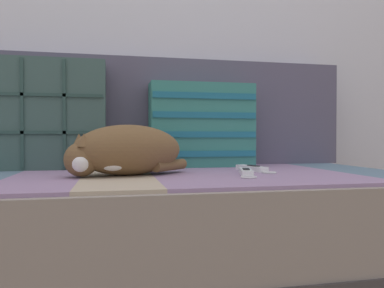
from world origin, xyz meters
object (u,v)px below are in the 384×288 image
Objects in this scene: couch at (150,236)px; throw_pillow_quilted at (47,115)px; sleeping_cat at (124,151)px; throw_pillow_striped at (202,125)px; game_remote_far at (253,169)px; game_remote_near at (246,172)px.

throw_pillow_quilted is at bearing 147.53° from couch.
sleeping_cat is at bearing -46.93° from throw_pillow_quilted.
throw_pillow_striped is 2.09× the size of game_remote_far.
throw_pillow_striped is at bearing 99.11° from game_remote_near.
couch is 9.13× the size of game_remote_near.
sleeping_cat reaches higher than game_remote_far.
throw_pillow_striped is 0.41m from game_remote_near.
couch is at bearing -32.47° from throw_pillow_quilted.
game_remote_far reaches higher than couch.
throw_pillow_striped is (0.61, -0.00, -0.04)m from throw_pillow_quilted.
throw_pillow_striped is at bearing 42.76° from sleeping_cat.
throw_pillow_quilted is (-0.37, 0.24, 0.43)m from couch.
throw_pillow_quilted is at bearing 151.09° from game_remote_near.
game_remote_far is at bearing -17.86° from throw_pillow_quilted.
throw_pillow_striped reaches higher than sleeping_cat.
throw_pillow_quilted reaches higher than throw_pillow_striped.
couch is 0.31m from sleeping_cat.
sleeping_cat is (0.28, -0.30, -0.13)m from throw_pillow_quilted.
throw_pillow_quilted reaches higher than game_remote_far.
couch is at bearing 36.91° from sleeping_cat.
throw_pillow_quilted is 0.81m from game_remote_far.
game_remote_near is (0.06, -0.37, -0.16)m from throw_pillow_striped.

